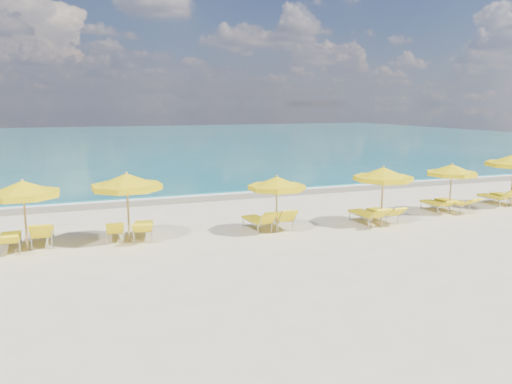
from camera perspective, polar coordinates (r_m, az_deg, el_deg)
name	(u,v)px	position (r m, az deg, el deg)	size (l,w,h in m)	color
ground_plane	(270,231)	(18.37, 1.65, -4.46)	(120.00, 120.00, 0.00)	beige
ocean	(126,141)	(64.97, -14.63, 5.67)	(120.00, 80.00, 0.30)	#126265
wet_sand_band	(215,196)	(25.21, -4.71, -0.49)	(120.00, 2.60, 0.01)	tan
foam_line	(211,194)	(25.97, -5.20, -0.19)	(120.00, 1.20, 0.03)	white
whitecap_near	(83,177)	(33.78, -19.12, 1.67)	(14.00, 0.36, 0.05)	white
whitecap_far	(251,158)	(43.30, -0.55, 3.96)	(18.00, 0.30, 0.05)	white
umbrella_2	(23,190)	(17.13, -25.09, 0.24)	(2.99, 2.99, 2.30)	tan
umbrella_3	(127,182)	(17.03, -14.54, 1.09)	(3.02, 3.02, 2.40)	tan
umbrella_4	(277,184)	(17.81, 2.38, 0.96)	(2.73, 2.73, 2.10)	tan
umbrella_5	(383,175)	(19.57, 14.33, 1.95)	(2.68, 2.68, 2.28)	tan
umbrella_6	(452,170)	(22.65, 21.47, 2.31)	(2.57, 2.57, 2.14)	tan
lounger_2_left	(11,243)	(17.78, -26.25, -5.23)	(0.72, 1.96, 0.77)	#A5A8AD
lounger_2_right	(43,237)	(18.01, -23.18, -4.76)	(0.71, 1.98, 0.95)	#A5A8AD
lounger_3_left	(115,233)	(17.85, -15.81, -4.54)	(0.71, 1.78, 0.82)	#A5A8AD
lounger_3_right	(144,231)	(17.74, -12.73, -4.42)	(0.99, 2.09, 0.82)	#A5A8AD
lounger_4_left	(257,224)	(18.41, 0.17, -3.68)	(0.81, 1.86, 0.86)	#A5A8AD
lounger_4_right	(279,221)	(18.78, 2.68, -3.38)	(0.71, 1.91, 0.91)	#A5A8AD
lounger_5_left	(366,218)	(19.74, 12.46, -2.94)	(0.72, 2.00, 0.86)	#A5A8AD
lounger_5_right	(383,216)	(20.39, 14.35, -2.66)	(0.66, 1.87, 0.79)	#A5A8AD
lounger_6_left	(435,207)	(22.88, 19.79, -1.60)	(0.67, 1.84, 0.69)	#A5A8AD
lounger_6_right	(453,206)	(23.30, 21.64, -1.46)	(0.91, 2.07, 0.77)	#A5A8AD
lounger_7_left	(493,200)	(25.53, 25.50, -0.81)	(0.73, 1.77, 0.84)	#A5A8AD
lounger_7_right	(507,199)	(26.06, 26.73, -0.69)	(0.66, 1.86, 0.81)	#A5A8AD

